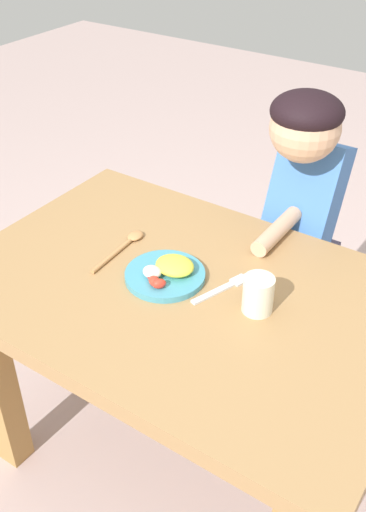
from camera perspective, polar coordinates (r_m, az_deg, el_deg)
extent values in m
plane|color=#B99F9B|center=(1.96, 0.03, -19.30)|extent=(8.00, 8.00, 0.00)
cube|color=#A1784A|center=(1.45, 0.04, -3.58)|extent=(1.13, 0.76, 0.04)
cube|color=#A87A41|center=(2.06, -6.26, -2.78)|extent=(0.08, 0.08, 0.66)
cylinder|color=teal|center=(1.46, -1.68, -1.82)|extent=(0.20, 0.20, 0.02)
ellipsoid|color=yellow|center=(1.45, -0.81, -0.93)|extent=(0.10, 0.09, 0.03)
ellipsoid|color=red|center=(1.43, -3.08, -2.00)|extent=(0.03, 0.02, 0.02)
ellipsoid|color=red|center=(1.41, -2.81, -2.44)|extent=(0.05, 0.04, 0.02)
ellipsoid|color=red|center=(1.40, -2.34, -2.70)|extent=(0.04, 0.04, 0.02)
ellipsoid|color=silver|center=(1.43, -3.02, -1.56)|extent=(0.05, 0.04, 0.03)
cube|color=silver|center=(1.42, 2.97, -3.60)|extent=(0.06, 0.12, 0.01)
cube|color=silver|center=(1.46, 5.50, -2.36)|extent=(0.04, 0.05, 0.01)
cylinder|color=silver|center=(1.47, 6.90, -2.02)|extent=(0.02, 0.04, 0.00)
cylinder|color=silver|center=(1.48, 6.61, -1.82)|extent=(0.02, 0.04, 0.00)
cylinder|color=silver|center=(1.49, 6.33, -1.61)|extent=(0.02, 0.04, 0.00)
cylinder|color=tan|center=(1.54, -6.93, 0.02)|extent=(0.02, 0.17, 0.01)
ellipsoid|color=tan|center=(1.61, -4.65, 1.98)|extent=(0.04, 0.05, 0.01)
cylinder|color=silver|center=(1.35, 7.31, -3.73)|extent=(0.07, 0.07, 0.09)
cube|color=#4C4358|center=(2.06, 10.87, -5.11)|extent=(0.19, 0.12, 0.56)
cube|color=#3F72BF|center=(1.75, 11.63, 5.09)|extent=(0.19, 0.23, 0.38)
sphere|color=#D8A884|center=(1.59, 11.79, 12.17)|extent=(0.19, 0.19, 0.19)
ellipsoid|color=black|center=(1.57, 11.98, 13.58)|extent=(0.19, 0.19, 0.10)
cylinder|color=#D8A884|center=(1.62, 9.12, 2.43)|extent=(0.05, 0.22, 0.05)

